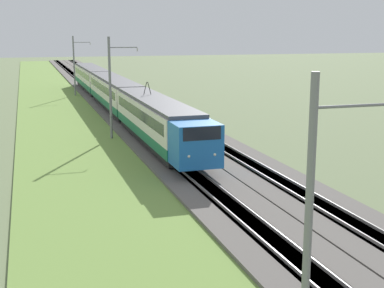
# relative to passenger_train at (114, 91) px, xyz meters

# --- Properties ---
(ballast_main) EXTENTS (240.00, 4.40, 0.30)m
(ballast_main) POSITION_rel_passenger_train_xyz_m (-5.25, 0.00, -2.19)
(ballast_main) COLOR #605B56
(ballast_main) RESTS_ON ground
(ballast_adjacent) EXTENTS (240.00, 4.40, 0.30)m
(ballast_adjacent) POSITION_rel_passenger_train_xyz_m (-5.25, -4.51, -2.19)
(ballast_adjacent) COLOR #605B56
(ballast_adjacent) RESTS_ON ground
(track_main) EXTENTS (240.00, 1.57, 0.45)m
(track_main) POSITION_rel_passenger_train_xyz_m (-5.25, 0.00, -2.18)
(track_main) COLOR #4C4238
(track_main) RESTS_ON ground
(track_adjacent) EXTENTS (240.00, 1.57, 0.45)m
(track_adjacent) POSITION_rel_passenger_train_xyz_m (-5.25, -4.51, -2.18)
(track_adjacent) COLOR #4C4238
(track_adjacent) RESTS_ON ground
(grass_verge) EXTENTS (240.00, 9.17, 0.12)m
(grass_verge) POSITION_rel_passenger_train_xyz_m (-5.25, 6.27, -2.28)
(grass_verge) COLOR olive
(grass_verge) RESTS_ON ground
(passenger_train) EXTENTS (64.65, 2.97, 5.00)m
(passenger_train) POSITION_rel_passenger_train_xyz_m (0.00, 0.00, 0.00)
(passenger_train) COLOR blue
(passenger_train) RESTS_ON ground
(catenary_mast_near) EXTENTS (0.22, 2.56, 8.14)m
(catenary_mast_near) POSITION_rel_passenger_train_xyz_m (-50.27, 2.88, 1.87)
(catenary_mast_near) COLOR slate
(catenary_mast_near) RESTS_ON ground
(catenary_mast_mid) EXTENTS (0.22, 2.56, 8.73)m
(catenary_mast_mid) POSITION_rel_passenger_train_xyz_m (-16.76, 2.88, 2.17)
(catenary_mast_mid) COLOR slate
(catenary_mast_mid) RESTS_ON ground
(catenary_mast_far) EXTENTS (0.22, 2.56, 8.56)m
(catenary_mast_far) POSITION_rel_passenger_train_xyz_m (16.75, 2.88, 2.08)
(catenary_mast_far) COLOR slate
(catenary_mast_far) RESTS_ON ground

